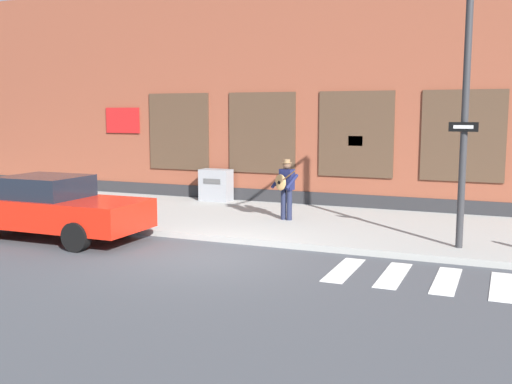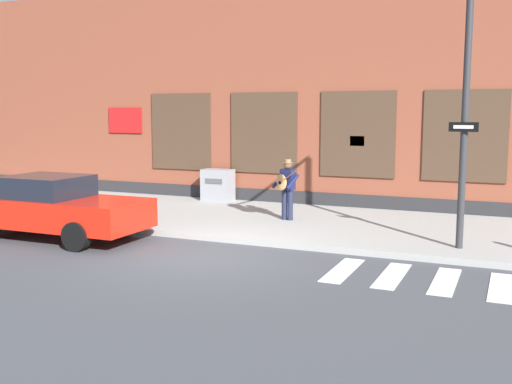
% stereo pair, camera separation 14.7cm
% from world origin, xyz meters
% --- Properties ---
extents(ground_plane, '(160.00, 160.00, 0.00)m').
position_xyz_m(ground_plane, '(0.00, 0.00, 0.00)').
color(ground_plane, '#424449').
extents(sidewalk, '(28.00, 5.52, 0.15)m').
position_xyz_m(sidewalk, '(0.00, 4.13, 0.07)').
color(sidewalk, '#9E9E99').
rests_on(sidewalk, ground).
extents(building_backdrop, '(28.00, 4.06, 7.26)m').
position_xyz_m(building_backdrop, '(-0.00, 8.88, 3.62)').
color(building_backdrop, brown).
rests_on(building_backdrop, ground).
extents(crosswalk, '(5.20, 1.90, 0.01)m').
position_xyz_m(crosswalk, '(5.40, 0.07, 0.01)').
color(crosswalk, silver).
rests_on(crosswalk, ground).
extents(red_car, '(4.61, 2.01, 1.53)m').
position_xyz_m(red_car, '(-4.23, 0.16, 0.77)').
color(red_car, red).
rests_on(red_car, ground).
extents(busker, '(0.72, 0.65, 1.65)m').
position_xyz_m(busker, '(0.33, 4.01, 1.08)').
color(busker, '#1E233D').
rests_on(busker, sidewalk).
extents(traffic_light, '(0.70, 3.17, 5.70)m').
position_xyz_m(traffic_light, '(4.85, 1.22, 4.05)').
color(traffic_light, '#2D2D30').
rests_on(traffic_light, sidewalk).
extents(utility_box, '(1.02, 0.59, 1.04)m').
position_xyz_m(utility_box, '(-3.00, 6.44, 0.67)').
color(utility_box, gray).
rests_on(utility_box, sidewalk).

